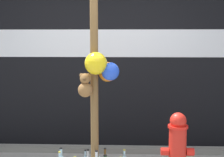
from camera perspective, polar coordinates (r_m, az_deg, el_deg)
The scene contains 4 objects.
building_wall at distance 5.22m, azimuth -1.35°, elevation 9.54°, with size 10.00×0.21×3.85m.
curb_strip at distance 5.06m, azimuth -1.60°, elevation -12.08°, with size 8.00×0.12×0.08m, color slate.
memorial_post at distance 3.78m, azimuth -2.48°, elevation 4.34°, with size 0.51×0.41×2.73m.
fire_hydrant at distance 4.09m, azimuth 11.13°, elevation -11.33°, with size 0.39×0.24×0.83m.
Camera 1 is at (0.32, -3.33, 1.71)m, focal length 53.50 mm.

